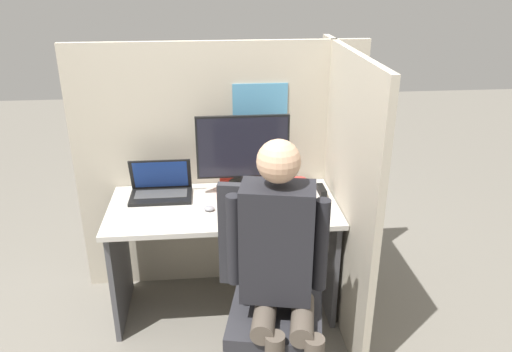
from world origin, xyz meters
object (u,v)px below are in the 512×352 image
object	(u,v)px
carrot_toy	(266,218)
coffee_mug	(299,186)
person	(280,261)
monitor	(243,149)
office_chair	(269,289)
laptop	(161,190)
paper_box	(243,189)
stapler	(322,191)

from	to	relation	value
carrot_toy	coffee_mug	xyz separation A→B (m)	(0.25, 0.36, 0.02)
carrot_toy	person	distance (m)	0.48
monitor	coffee_mug	size ratio (longest dim) A/B	5.81
office_chair	person	world-z (taller)	person
laptop	monitor	bearing A→B (deg)	-0.38
monitor	laptop	world-z (taller)	monitor
monitor	person	distance (m)	0.91
office_chair	person	xyz separation A→B (m)	(0.03, -0.15, 0.26)
paper_box	person	world-z (taller)	person
paper_box	coffee_mug	bearing A→B (deg)	-4.62
paper_box	carrot_toy	world-z (taller)	paper_box
paper_box	stapler	world-z (taller)	paper_box
monitor	coffee_mug	distance (m)	0.43
laptop	stapler	world-z (taller)	laptop
paper_box	person	xyz separation A→B (m)	(0.11, -0.87, 0.02)
coffee_mug	laptop	bearing A→B (deg)	177.70
office_chair	paper_box	bearing A→B (deg)	96.11
monitor	person	bearing A→B (deg)	-82.89
paper_box	carrot_toy	size ratio (longest dim) A/B	2.35
monitor	carrot_toy	xyz separation A→B (m)	(0.10, -0.39, -0.27)
office_chair	monitor	bearing A→B (deg)	96.09
carrot_toy	office_chair	world-z (taller)	office_chair
paper_box	stapler	distance (m)	0.49
office_chair	laptop	bearing A→B (deg)	128.92
carrot_toy	office_chair	size ratio (longest dim) A/B	0.12
laptop	stapler	bearing A→B (deg)	-3.30
monitor	stapler	world-z (taller)	monitor
carrot_toy	office_chair	bearing A→B (deg)	-94.10
laptop	coffee_mug	bearing A→B (deg)	-2.30
paper_box	laptop	world-z (taller)	laptop
laptop	person	bearing A→B (deg)	-54.80
coffee_mug	office_chair	bearing A→B (deg)	-111.43
paper_box	person	distance (m)	0.88
monitor	stapler	xyz separation A→B (m)	(0.49, -0.05, -0.27)
monitor	office_chair	size ratio (longest dim) A/B	0.54
monitor	stapler	distance (m)	0.56
monitor	laptop	xyz separation A→B (m)	(-0.51, 0.00, -0.25)
laptop	office_chair	world-z (taller)	office_chair
stapler	monitor	bearing A→B (deg)	173.68
monitor	laptop	size ratio (longest dim) A/B	1.50
laptop	coffee_mug	size ratio (longest dim) A/B	3.86
stapler	carrot_toy	world-z (taller)	carrot_toy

